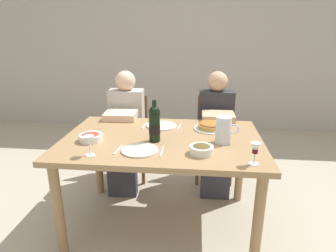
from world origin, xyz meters
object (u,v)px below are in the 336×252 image
at_px(wine_bottle, 155,124).
at_px(salad_bowl, 91,137).
at_px(dinner_plate_left_setting, 162,126).
at_px(baked_tart, 211,126).
at_px(diner_left, 125,128).
at_px(water_pitcher, 223,131).
at_px(olive_bowl, 202,149).
at_px(wine_glass_left_diner, 89,142).
at_px(dinner_plate_right_setting, 140,150).
at_px(chair_right, 214,132).
at_px(chair_left, 130,131).
at_px(dining_table, 162,149).
at_px(wine_glass_right_diner, 255,149).
at_px(diner_right, 216,129).

distance_m(wine_bottle, salad_bowl, 0.48).
bearing_deg(dinner_plate_left_setting, salad_bowl, -141.23).
distance_m(baked_tart, salad_bowl, 0.96).
bearing_deg(diner_left, water_pitcher, 140.40).
relative_size(olive_bowl, wine_glass_left_diner, 1.17).
bearing_deg(dinner_plate_right_setting, diner_left, 110.10).
bearing_deg(water_pitcher, chair_right, 90.13).
relative_size(wine_bottle, chair_left, 0.35).
height_order(dining_table, wine_glass_right_diner, wine_glass_right_diner).
distance_m(baked_tart, dinner_plate_right_setting, 0.71).
bearing_deg(wine_glass_right_diner, chair_right, 97.11).
bearing_deg(dinner_plate_right_setting, olive_bowl, -0.78).
bearing_deg(wine_glass_right_diner, diner_left, 136.02).
relative_size(wine_glass_left_diner, chair_right, 0.16).
bearing_deg(diner_left, salad_bowl, 82.42).
bearing_deg(diner_right, baked_tart, 79.87).
height_order(dinner_plate_left_setting, chair_left, chair_left).
height_order(dining_table, water_pitcher, water_pitcher).
xyz_separation_m(wine_bottle, diner_right, (0.50, 0.75, -0.28)).
bearing_deg(diner_right, salad_bowl, 38.85).
xyz_separation_m(dinner_plate_right_setting, chair_right, (0.57, 1.18, -0.27)).
distance_m(baked_tart, dinner_plate_left_setting, 0.41).
bearing_deg(chair_left, dining_table, 115.30).
height_order(dining_table, dinner_plate_left_setting, dinner_plate_left_setting).
relative_size(wine_glass_left_diner, diner_right, 0.12).
bearing_deg(dinner_plate_left_setting, wine_glass_right_diner, -45.78).
xyz_separation_m(wine_bottle, diner_left, (-0.40, 0.70, -0.28)).
height_order(chair_left, diner_right, diner_right).
bearing_deg(chair_left, diner_left, 89.60).
distance_m(wine_glass_left_diner, diner_right, 1.39).
relative_size(dining_table, wine_glass_right_diner, 10.73).
bearing_deg(dinner_plate_left_setting, diner_right, 40.00).
bearing_deg(chair_right, baked_tart, 83.35).
height_order(dining_table, salad_bowl, salad_bowl).
distance_m(chair_left, diner_left, 0.26).
bearing_deg(wine_glass_left_diner, chair_right, 55.57).
xyz_separation_m(wine_bottle, salad_bowl, (-0.47, -0.04, -0.10)).
xyz_separation_m(chair_left, diner_right, (0.90, -0.19, 0.12)).
height_order(dinner_plate_right_setting, diner_right, diner_right).
bearing_deg(wine_bottle, wine_glass_right_diner, -26.12).
xyz_separation_m(wine_glass_left_diner, dinner_plate_left_setting, (0.39, 0.64, -0.09)).
bearing_deg(diner_right, chair_right, -90.09).
bearing_deg(olive_bowl, chair_left, 123.48).
bearing_deg(salad_bowl, diner_left, 84.78).
bearing_deg(wine_glass_left_diner, wine_glass_right_diner, -1.51).
relative_size(baked_tart, chair_right, 0.32).
distance_m(chair_right, diner_right, 0.26).
bearing_deg(dinner_plate_left_setting, dinner_plate_right_setting, -99.10).
relative_size(wine_glass_right_diner, dinner_plate_right_setting, 0.55).
distance_m(dinner_plate_right_setting, diner_right, 1.11).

